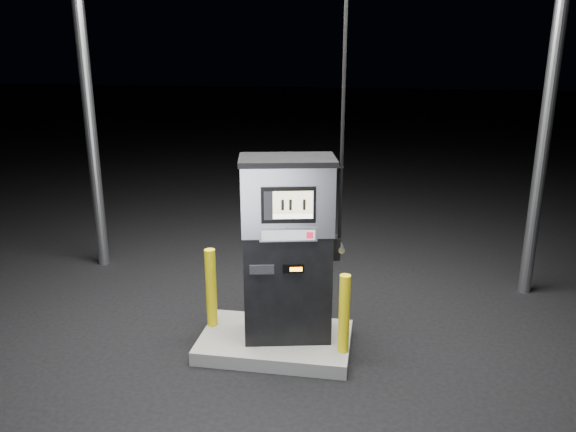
# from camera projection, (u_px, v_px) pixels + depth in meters

# --- Properties ---
(ground) EXTENTS (80.00, 80.00, 0.00)m
(ground) POSITION_uv_depth(u_px,v_px,m) (276.00, 348.00, 6.07)
(ground) COLOR black
(ground) RESTS_ON ground
(pump_island) EXTENTS (1.60, 1.00, 0.15)m
(pump_island) POSITION_uv_depth(u_px,v_px,m) (275.00, 342.00, 6.05)
(pump_island) COLOR #61615C
(pump_island) RESTS_ON ground
(fuel_dispenser) EXTENTS (1.12, 0.76, 4.02)m
(fuel_dispenser) POSITION_uv_depth(u_px,v_px,m) (288.00, 248.00, 5.77)
(fuel_dispenser) COLOR black
(fuel_dispenser) RESTS_ON pump_island
(bollard_left) EXTENTS (0.13, 0.13, 0.89)m
(bollard_left) POSITION_uv_depth(u_px,v_px,m) (211.00, 288.00, 6.14)
(bollard_left) COLOR yellow
(bollard_left) RESTS_ON pump_island
(bollard_right) EXTENTS (0.13, 0.13, 0.83)m
(bollard_right) POSITION_uv_depth(u_px,v_px,m) (344.00, 314.00, 5.61)
(bollard_right) COLOR yellow
(bollard_right) RESTS_ON pump_island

